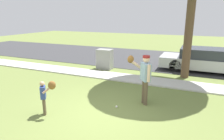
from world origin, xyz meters
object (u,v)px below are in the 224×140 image
(baseball, at_px, (117,107))
(utility_cabinet, at_px, (105,59))
(person_adult, at_px, (144,74))
(person_child, at_px, (45,93))
(parked_sedan_silver, at_px, (205,60))

(baseball, distance_m, utility_cabinet, 5.02)
(person_adult, relative_size, person_child, 1.52)
(parked_sedan_silver, bearing_deg, person_child, 58.68)
(person_adult, distance_m, baseball, 1.40)
(baseball, height_order, parked_sedan_silver, parked_sedan_silver)
(person_child, height_order, baseball, person_child)
(person_child, distance_m, baseball, 2.28)
(person_adult, xyz_separation_m, parked_sedan_silver, (1.97, 5.39, -0.43))
(baseball, bearing_deg, person_adult, 43.35)
(person_child, height_order, parked_sedan_silver, parked_sedan_silver)
(person_child, bearing_deg, parked_sedan_silver, 21.85)
(person_adult, height_order, parked_sedan_silver, person_adult)
(person_adult, bearing_deg, utility_cabinet, -85.96)
(person_adult, height_order, baseball, person_adult)
(person_child, height_order, utility_cabinet, utility_cabinet)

